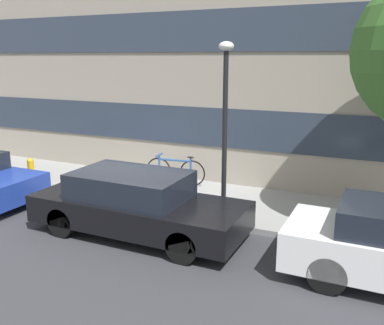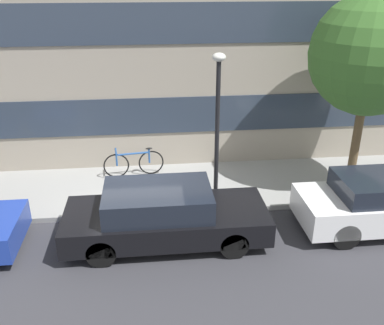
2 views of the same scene
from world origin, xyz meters
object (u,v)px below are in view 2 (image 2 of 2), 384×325
at_px(lamp_post, 218,113).
at_px(street_tree, 371,55).
at_px(bicycle, 134,163).
at_px(parked_car_black, 164,215).

bearing_deg(lamp_post, street_tree, 7.71).
bearing_deg(bicycle, street_tree, 161.33).
xyz_separation_m(street_tree, lamp_post, (-3.92, -0.53, -1.21)).
bearing_deg(parked_car_black, street_tree, 20.37).
height_order(parked_car_black, lamp_post, lamp_post).
bearing_deg(lamp_post, parked_car_black, -134.22).
bearing_deg(parked_car_black, lamp_post, 45.78).
xyz_separation_m(bicycle, lamp_post, (2.16, -1.78, 2.03)).
bearing_deg(lamp_post, bicycle, 140.46).
distance_m(bicycle, street_tree, 7.00).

